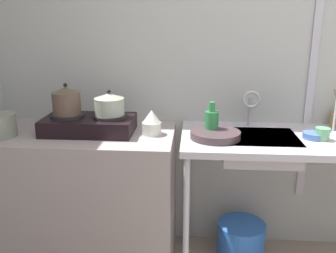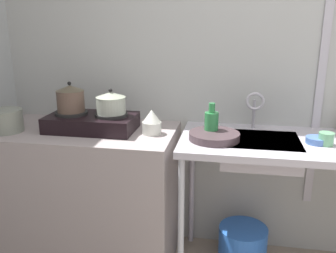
{
  "view_description": "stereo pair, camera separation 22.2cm",
  "coord_description": "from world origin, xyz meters",
  "px_view_note": "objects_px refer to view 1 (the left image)",
  "views": [
    {
      "loc": [
        -0.58,
        -0.81,
        1.58
      ],
      "look_at": [
        -0.73,
        1.32,
        0.96
      ],
      "focal_mm": 39.15,
      "sensor_mm": 36.0,
      "label": 1
    },
    {
      "loc": [
        -0.36,
        -0.79,
        1.58
      ],
      "look_at": [
        -0.73,
        1.32,
        0.96
      ],
      "focal_mm": 39.15,
      "sensor_mm": 36.0,
      "label": 2
    }
  ],
  "objects_px": {
    "sink_basin": "(259,147)",
    "faucet": "(251,103)",
    "stove": "(89,124)",
    "percolator": "(152,123)",
    "frying_pan": "(215,135)",
    "bottle_by_sink": "(212,122)",
    "pot_on_left_burner": "(66,101)",
    "bucket_on_floor": "(241,241)",
    "pot_on_right_burner": "(109,104)",
    "cup_by_rack": "(322,134)",
    "small_bowl_on_drainboard": "(313,136)"
  },
  "relations": [
    {
      "from": "small_bowl_on_drainboard",
      "to": "pot_on_left_burner",
      "type": "bearing_deg",
      "value": 179.05
    },
    {
      "from": "faucet",
      "to": "frying_pan",
      "type": "bearing_deg",
      "value": -134.08
    },
    {
      "from": "percolator",
      "to": "bucket_on_floor",
      "type": "xyz_separation_m",
      "value": [
        0.59,
        0.08,
        -0.85
      ]
    },
    {
      "from": "faucet",
      "to": "bucket_on_floor",
      "type": "distance_m",
      "value": 0.95
    },
    {
      "from": "stove",
      "to": "small_bowl_on_drainboard",
      "type": "relative_size",
      "value": 4.44
    },
    {
      "from": "cup_by_rack",
      "to": "sink_basin",
      "type": "bearing_deg",
      "value": 172.88
    },
    {
      "from": "percolator",
      "to": "small_bowl_on_drainboard",
      "type": "distance_m",
      "value": 0.96
    },
    {
      "from": "sink_basin",
      "to": "bottle_by_sink",
      "type": "xyz_separation_m",
      "value": [
        -0.29,
        -0.0,
        0.15
      ]
    },
    {
      "from": "bottle_by_sink",
      "to": "bucket_on_floor",
      "type": "xyz_separation_m",
      "value": [
        0.23,
        0.08,
        -0.86
      ]
    },
    {
      "from": "bucket_on_floor",
      "to": "frying_pan",
      "type": "bearing_deg",
      "value": -148.04
    },
    {
      "from": "faucet",
      "to": "bottle_by_sink",
      "type": "xyz_separation_m",
      "value": [
        -0.25,
        -0.19,
        -0.08
      ]
    },
    {
      "from": "percolator",
      "to": "sink_basin",
      "type": "xyz_separation_m",
      "value": [
        0.65,
        0.01,
        -0.14
      ]
    },
    {
      "from": "sink_basin",
      "to": "small_bowl_on_drainboard",
      "type": "relative_size",
      "value": 3.63
    },
    {
      "from": "faucet",
      "to": "small_bowl_on_drainboard",
      "type": "bearing_deg",
      "value": -30.73
    },
    {
      "from": "faucet",
      "to": "bucket_on_floor",
      "type": "xyz_separation_m",
      "value": [
        -0.02,
        -0.11,
        -0.94
      ]
    },
    {
      "from": "sink_basin",
      "to": "bottle_by_sink",
      "type": "distance_m",
      "value": 0.33
    },
    {
      "from": "stove",
      "to": "faucet",
      "type": "relative_size",
      "value": 2.23
    },
    {
      "from": "frying_pan",
      "to": "small_bowl_on_drainboard",
      "type": "height_order",
      "value": "frying_pan"
    },
    {
      "from": "pot_on_right_burner",
      "to": "bucket_on_floor",
      "type": "relative_size",
      "value": 0.57
    },
    {
      "from": "percolator",
      "to": "bottle_by_sink",
      "type": "relative_size",
      "value": 0.74
    },
    {
      "from": "percolator",
      "to": "cup_by_rack",
      "type": "distance_m",
      "value": 1.0
    },
    {
      "from": "pot_on_left_burner",
      "to": "pot_on_right_burner",
      "type": "bearing_deg",
      "value": 0.0
    },
    {
      "from": "sink_basin",
      "to": "stove",
      "type": "bearing_deg",
      "value": 179.84
    },
    {
      "from": "faucet",
      "to": "bucket_on_floor",
      "type": "relative_size",
      "value": 0.77
    },
    {
      "from": "stove",
      "to": "bucket_on_floor",
      "type": "relative_size",
      "value": 1.73
    },
    {
      "from": "frying_pan",
      "to": "bucket_on_floor",
      "type": "bearing_deg",
      "value": 31.96
    },
    {
      "from": "faucet",
      "to": "bottle_by_sink",
      "type": "height_order",
      "value": "faucet"
    },
    {
      "from": "bucket_on_floor",
      "to": "small_bowl_on_drainboard",
      "type": "bearing_deg",
      "value": -14.34
    },
    {
      "from": "small_bowl_on_drainboard",
      "to": "frying_pan",
      "type": "bearing_deg",
      "value": -176.43
    },
    {
      "from": "small_bowl_on_drainboard",
      "to": "bottle_by_sink",
      "type": "distance_m",
      "value": 0.6
    },
    {
      "from": "small_bowl_on_drainboard",
      "to": "sink_basin",
      "type": "bearing_deg",
      "value": 175.96
    },
    {
      "from": "pot_on_left_burner",
      "to": "frying_pan",
      "type": "distance_m",
      "value": 0.92
    },
    {
      "from": "pot_on_left_burner",
      "to": "bottle_by_sink",
      "type": "relative_size",
      "value": 0.93
    },
    {
      "from": "stove",
      "to": "pot_on_left_burner",
      "type": "xyz_separation_m",
      "value": [
        -0.13,
        -0.0,
        0.15
      ]
    },
    {
      "from": "small_bowl_on_drainboard",
      "to": "percolator",
      "type": "bearing_deg",
      "value": 179.18
    },
    {
      "from": "pot_on_left_burner",
      "to": "stove",
      "type": "bearing_deg",
      "value": 0.0
    },
    {
      "from": "pot_on_left_burner",
      "to": "bucket_on_floor",
      "type": "relative_size",
      "value": 0.6
    },
    {
      "from": "pot_on_left_burner",
      "to": "frying_pan",
      "type": "xyz_separation_m",
      "value": [
        0.9,
        -0.06,
        -0.18
      ]
    },
    {
      "from": "percolator",
      "to": "sink_basin",
      "type": "relative_size",
      "value": 0.34
    },
    {
      "from": "faucet",
      "to": "stove",
      "type": "bearing_deg",
      "value": -169.87
    },
    {
      "from": "cup_by_rack",
      "to": "bucket_on_floor",
      "type": "height_order",
      "value": "cup_by_rack"
    },
    {
      "from": "pot_on_right_burner",
      "to": "cup_by_rack",
      "type": "relative_size",
      "value": 2.19
    },
    {
      "from": "frying_pan",
      "to": "sink_basin",
      "type": "bearing_deg",
      "value": 12.08
    },
    {
      "from": "pot_on_right_burner",
      "to": "bucket_on_floor",
      "type": "xyz_separation_m",
      "value": [
        0.85,
        0.07,
        -0.96
      ]
    },
    {
      "from": "stove",
      "to": "percolator",
      "type": "height_order",
      "value": "percolator"
    },
    {
      "from": "pot_on_left_burner",
      "to": "small_bowl_on_drainboard",
      "type": "height_order",
      "value": "pot_on_left_burner"
    },
    {
      "from": "sink_basin",
      "to": "faucet",
      "type": "distance_m",
      "value": 0.3
    },
    {
      "from": "frying_pan",
      "to": "percolator",
      "type": "bearing_deg",
      "value": 172.63
    },
    {
      "from": "pot_on_left_burner",
      "to": "pot_on_right_burner",
      "type": "distance_m",
      "value": 0.26
    },
    {
      "from": "pot_on_right_burner",
      "to": "small_bowl_on_drainboard",
      "type": "distance_m",
      "value": 1.23
    }
  ]
}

